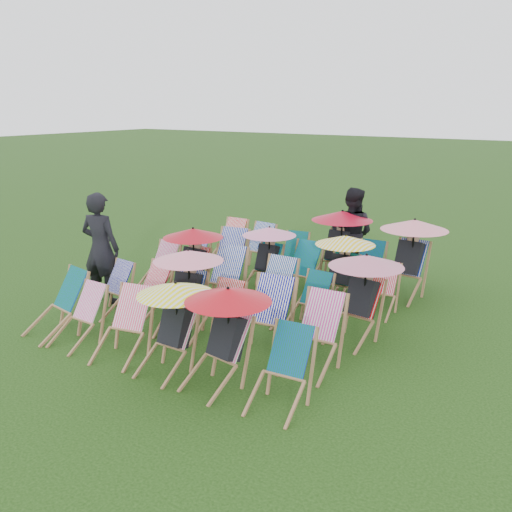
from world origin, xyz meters
The scene contains 33 objects.
ground centered at (0.00, 0.00, 0.00)m, with size 100.00×100.00×0.00m, color black.
deckchair_0 centered at (-1.87, -2.24, 0.48)m, with size 0.79×0.99×0.96m.
deckchair_1 centered at (-1.31, -2.30, 0.43)m, with size 0.60×0.81×0.85m.
deckchair_2 centered at (-0.43, -2.27, 0.47)m, with size 0.76×0.95×0.93m.
deckchair_3 centered at (0.42, -2.24, 0.63)m, with size 1.01×1.05×1.20m.
deckchair_4 centered at (1.20, -2.21, 0.67)m, with size 1.06×1.13×1.26m.
deckchair_5 centered at (2.08, -2.24, 0.45)m, with size 0.65×0.87×0.90m.
deckchair_6 centered at (-1.88, -1.17, 0.42)m, with size 0.65×0.83×0.84m.
deckchair_7 centered at (-1.12, -1.14, 0.46)m, with size 0.75×0.94×0.93m.
deckchair_8 centered at (-0.32, -1.09, 0.67)m, with size 1.07×1.16×1.27m.
deckchair_9 centered at (0.35, -1.13, 0.43)m, with size 0.59×0.81×0.86m.
deckchair_10 centered at (1.13, -1.12, 0.52)m, with size 0.78×1.01×1.03m.
deckchair_11 centered at (1.93, -1.17, 0.49)m, with size 0.67×0.92×0.98m.
deckchair_12 centered at (-2.00, 0.12, 0.45)m, with size 0.61×0.84×0.89m.
deckchair_13 centered at (-1.26, 0.16, 0.67)m, with size 1.07×1.12×1.27m.
deckchair_14 centered at (-0.45, 0.02, 0.51)m, with size 0.78×1.01×1.02m.
deckchair_15 centered at (0.50, 0.08, 0.48)m, with size 0.64×0.89×0.96m.
deckchair_16 centered at (1.19, 0.12, 0.41)m, with size 0.60×0.80×0.83m.
deckchair_17 centered at (2.05, 0.03, 0.68)m, with size 1.09×1.16×1.30m.
deckchair_18 centered at (-2.08, 1.19, 0.43)m, with size 0.67×0.86×0.86m.
deckchair_19 centered at (-1.20, 1.19, 0.51)m, with size 0.82×1.04×1.03m.
deckchair_20 centered at (-0.37, 1.30, 0.63)m, with size 1.00×1.04×1.19m.
deckchair_21 centered at (0.35, 1.24, 0.49)m, with size 0.72×0.95×0.97m.
deckchair_22 centered at (1.15, 1.31, 0.64)m, with size 1.03×1.07×1.22m.
deckchair_23 centered at (1.90, 1.27, 0.41)m, with size 0.58×0.79×0.82m.
deckchair_24 centered at (-2.03, 2.40, 0.47)m, with size 0.63×0.88×0.94m.
deckchair_25 centered at (-1.27, 2.27, 0.48)m, with size 0.72×0.94×0.95m.
deckchair_26 centered at (-0.42, 2.39, 0.42)m, with size 0.67×0.85×0.84m.
deckchair_27 centered at (0.54, 2.47, 0.74)m, with size 1.18×1.23×1.40m.
deckchair_28 centered at (1.22, 2.32, 0.44)m, with size 0.61×0.83×0.89m.
deckchair_29 centered at (1.98, 2.35, 0.75)m, with size 1.19×1.25×1.41m.
person_left centered at (-2.40, -0.83, 0.98)m, with size 0.71×0.47×1.96m, color black.
person_rear centered at (0.66, 2.89, 0.91)m, with size 0.89×0.69×1.82m, color black.
Camera 1 is at (5.08, -7.37, 3.42)m, focal length 40.00 mm.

